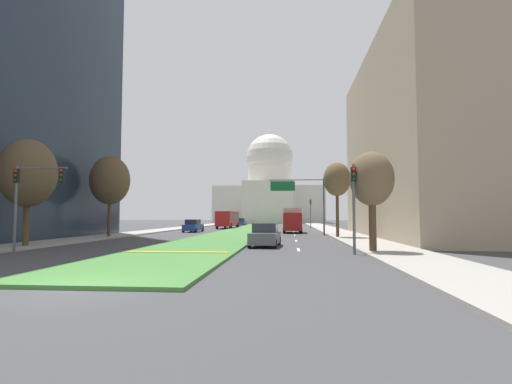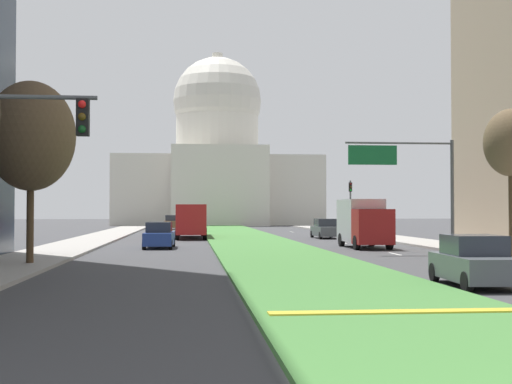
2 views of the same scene
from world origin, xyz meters
TOP-DOWN VIEW (x-y plane):
  - ground_plane at (0.00, 56.72)m, footprint 260.00×260.00m
  - grass_median at (0.00, 51.05)m, footprint 6.57×102.09m
  - median_curb_nose at (0.00, 10.47)m, footprint 5.91×0.50m
  - lane_dashes_right at (6.91, 41.37)m, footprint 0.16×61.05m
  - sidewalk_left at (-12.53, 45.37)m, footprint 4.00×102.09m
  - sidewalk_right at (12.53, 45.37)m, footprint 4.00×102.09m
  - midrise_block_right at (21.39, 29.33)m, footprint 13.72×30.19m
  - capitol_building at (0.00, 112.77)m, footprint 34.06×22.44m
  - traffic_light_near_left at (-9.18, 10.79)m, footprint 3.34×0.35m
  - traffic_light_near_right at (10.03, 11.58)m, footprint 0.28×0.35m
  - traffic_light_far_right at (10.03, 57.66)m, footprint 0.28×0.35m
  - overhead_guide_sign at (7.84, 33.26)m, footprint 6.31×0.20m
  - street_tree_left_near at (-11.84, 14.34)m, footprint 3.79×3.79m
  - street_tree_right_near at (11.22, 12.34)m, footprint 2.59×2.59m
  - street_tree_left_mid at (-11.80, 26.63)m, footprint 3.94×3.94m
  - street_tree_right_mid at (11.03, 27.60)m, footprint 2.68×2.68m
  - sedan_lead_stopped at (4.59, 16.82)m, footprint 2.17×4.32m
  - sedan_midblock at (-6.67, 40.57)m, footprint 1.98×4.62m
  - sedan_distant at (7.19, 55.07)m, footprint 2.00×4.70m
  - sedan_far_horizon at (-4.24, 72.78)m, footprint 1.95×4.66m
  - sedan_very_far at (-6.99, 84.87)m, footprint 1.92×4.31m
  - box_truck_delivery at (6.71, 39.80)m, footprint 2.40×6.40m
  - city_bus at (-4.59, 56.93)m, footprint 2.62×11.00m

SIDE VIEW (x-z plane):
  - ground_plane at x=0.00m, z-range 0.00..0.00m
  - lane_dashes_right at x=6.91m, z-range 0.00..0.01m
  - grass_median at x=0.00m, z-range 0.00..0.14m
  - sidewalk_left at x=-12.53m, z-range 0.00..0.15m
  - sidewalk_right at x=12.53m, z-range 0.00..0.15m
  - median_curb_nose at x=0.00m, z-range 0.14..0.18m
  - sedan_far_horizon at x=-4.24m, z-range -0.05..1.62m
  - sedan_lead_stopped at x=4.59m, z-range -0.05..1.63m
  - sedan_midblock at x=-6.67m, z-range -0.05..1.66m
  - sedan_distant at x=7.19m, z-range -0.05..1.67m
  - sedan_very_far at x=-6.99m, z-range -0.07..1.75m
  - box_truck_delivery at x=6.71m, z-range 0.08..3.28m
  - city_bus at x=-4.59m, z-range 0.29..3.24m
  - traffic_light_near_right at x=10.03m, z-range 0.71..5.91m
  - traffic_light_far_right at x=10.03m, z-range 0.71..5.91m
  - traffic_light_near_left at x=-9.18m, z-range 1.20..6.40m
  - street_tree_right_near at x=11.22m, z-range 1.32..7.34m
  - overhead_guide_sign at x=7.84m, z-range 1.43..7.93m
  - street_tree_left_near at x=-11.84m, z-range 1.38..8.94m
  - street_tree_right_mid at x=11.03m, z-range 2.01..9.50m
  - street_tree_left_mid at x=-11.80m, z-range 1.65..9.92m
  - midrise_block_right at x=21.39m, z-range 0.00..19.27m
  - capitol_building at x=0.00m, z-range -3.81..25.50m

